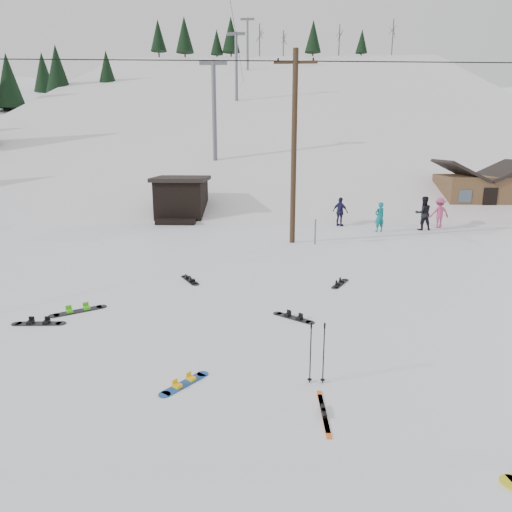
{
  "coord_description": "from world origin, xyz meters",
  "views": [
    {
      "loc": [
        1.32,
        -8.34,
        4.71
      ],
      "look_at": [
        0.63,
        5.25,
        1.4
      ],
      "focal_mm": 32.0,
      "sensor_mm": 36.0,
      "label": 1
    }
  ],
  "objects_px": {
    "hero_snowboard": "(184,383)",
    "hero_skis": "(324,412)",
    "cabin": "(477,193)",
    "utility_pole": "(294,146)"
  },
  "relations": [
    {
      "from": "hero_snowboard",
      "to": "hero_skis",
      "type": "bearing_deg",
      "value": -72.61
    },
    {
      "from": "cabin",
      "to": "hero_skis",
      "type": "relative_size",
      "value": 3.58
    },
    {
      "from": "cabin",
      "to": "hero_skis",
      "type": "xyz_separation_m",
      "value": [
        -12.83,
        -24.96,
        -1.46
      ]
    },
    {
      "from": "cabin",
      "to": "hero_snowboard",
      "type": "height_order",
      "value": "cabin"
    },
    {
      "from": "utility_pole",
      "to": "hero_skis",
      "type": "distance_m",
      "value": 15.67
    },
    {
      "from": "hero_snowboard",
      "to": "hero_skis",
      "type": "relative_size",
      "value": 0.72
    },
    {
      "from": "cabin",
      "to": "hero_skis",
      "type": "height_order",
      "value": "cabin"
    },
    {
      "from": "utility_pole",
      "to": "cabin",
      "type": "height_order",
      "value": "utility_pole"
    },
    {
      "from": "hero_snowboard",
      "to": "cabin",
      "type": "bearing_deg",
      "value": 2.65
    },
    {
      "from": "utility_pole",
      "to": "cabin",
      "type": "xyz_separation_m",
      "value": [
        13.0,
        10.0,
        -3.2
      ]
    }
  ]
}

